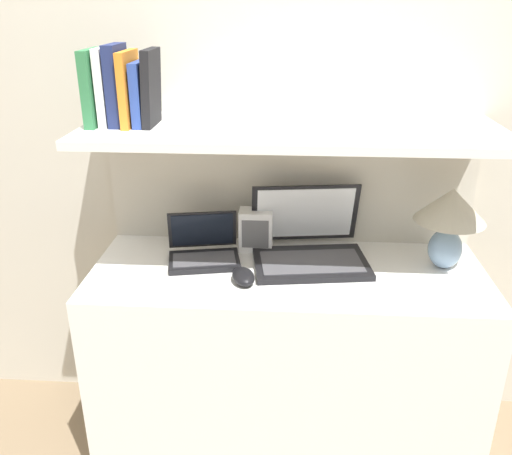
% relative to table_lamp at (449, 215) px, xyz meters
% --- Properties ---
extents(wall_back, '(6.00, 0.05, 2.40)m').
position_rel_table_lamp_xyz_m(wall_back, '(-0.53, 0.26, 0.26)').
color(wall_back, beige).
rests_on(wall_back, ground_plane).
extents(desk, '(1.33, 0.51, 0.75)m').
position_rel_table_lamp_xyz_m(desk, '(-0.53, -0.07, -0.57)').
color(desk, white).
rests_on(desk, ground_plane).
extents(back_riser, '(1.33, 0.04, 1.20)m').
position_rel_table_lamp_xyz_m(back_riser, '(-0.53, 0.21, -0.34)').
color(back_riser, beige).
rests_on(back_riser, ground_plane).
extents(shelf, '(1.33, 0.46, 0.03)m').
position_rel_table_lamp_xyz_m(shelf, '(-0.53, -0.00, 0.27)').
color(shelf, white).
rests_on(shelf, back_riser).
extents(table_lamp, '(0.23, 0.23, 0.28)m').
position_rel_table_lamp_xyz_m(table_lamp, '(0.00, 0.00, 0.00)').
color(table_lamp, '#7593B2').
rests_on(table_lamp, desk).
extents(laptop_large, '(0.42, 0.37, 0.25)m').
position_rel_table_lamp_xyz_m(laptop_large, '(-0.46, 0.03, -0.14)').
color(laptop_large, black).
rests_on(laptop_large, desk).
extents(laptop_small, '(0.27, 0.23, 0.16)m').
position_rel_table_lamp_xyz_m(laptop_small, '(-0.82, -0.00, -0.15)').
color(laptop_small, black).
rests_on(laptop_small, desk).
extents(computer_mouse, '(0.10, 0.13, 0.04)m').
position_rel_table_lamp_xyz_m(computer_mouse, '(-0.67, -0.15, -0.17)').
color(computer_mouse, black).
rests_on(computer_mouse, desk).
extents(router_box, '(0.12, 0.09, 0.15)m').
position_rel_table_lamp_xyz_m(router_box, '(-0.65, 0.11, -0.12)').
color(router_box, white).
rests_on(router_box, desk).
extents(book_green, '(0.03, 0.17, 0.23)m').
position_rel_table_lamp_xyz_m(book_green, '(-1.15, -0.00, 0.40)').
color(book_green, '#2D7042').
rests_on(book_green, shelf).
extents(book_white, '(0.03, 0.13, 0.24)m').
position_rel_table_lamp_xyz_m(book_white, '(-1.11, -0.00, 0.40)').
color(book_white, silver).
rests_on(book_white, shelf).
extents(book_navy, '(0.04, 0.14, 0.25)m').
position_rel_table_lamp_xyz_m(book_navy, '(-1.07, -0.00, 0.41)').
color(book_navy, navy).
rests_on(book_navy, shelf).
extents(book_orange, '(0.02, 0.18, 0.23)m').
position_rel_table_lamp_xyz_m(book_orange, '(-1.03, -0.00, 0.40)').
color(book_orange, orange).
rests_on(book_orange, shelf).
extents(book_blue, '(0.03, 0.15, 0.20)m').
position_rel_table_lamp_xyz_m(book_blue, '(-1.00, -0.00, 0.38)').
color(book_blue, '#284293').
rests_on(book_blue, shelf).
extents(book_black, '(0.04, 0.16, 0.23)m').
position_rel_table_lamp_xyz_m(book_black, '(-0.97, -0.00, 0.40)').
color(book_black, black).
rests_on(book_black, shelf).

